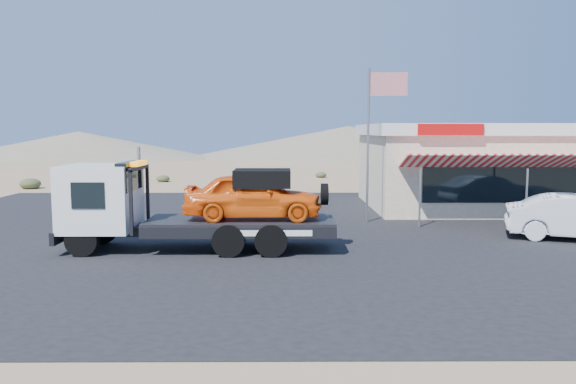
{
  "coord_description": "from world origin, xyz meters",
  "views": [
    {
      "loc": [
        1.42,
        -17.49,
        3.64
      ],
      "look_at": [
        1.55,
        1.9,
        1.5
      ],
      "focal_mm": 35.0,
      "sensor_mm": 36.0,
      "label": 1
    }
  ],
  "objects": [
    {
      "name": "tow_truck",
      "position": [
        -1.4,
        -0.63,
        1.46
      ],
      "size": [
        8.08,
        2.4,
        2.7
      ],
      "color": "black",
      "rests_on": "asphalt_lot"
    },
    {
      "name": "distant_hills",
      "position": [
        -9.77,
        55.14,
        1.89
      ],
      "size": [
        126.0,
        48.0,
        4.2
      ],
      "color": "#726B59",
      "rests_on": "ground"
    },
    {
      "name": "flagpole",
      "position": [
        4.93,
        4.5,
        3.76
      ],
      "size": [
        1.55,
        0.1,
        6.0
      ],
      "color": "#99999E",
      "rests_on": "asphalt_lot"
    },
    {
      "name": "asphalt_lot",
      "position": [
        2.0,
        3.0,
        0.01
      ],
      "size": [
        32.0,
        24.0,
        0.02
      ],
      "primitive_type": "cube",
      "color": "black",
      "rests_on": "ground"
    },
    {
      "name": "ground",
      "position": [
        0.0,
        0.0,
        0.0
      ],
      "size": [
        120.0,
        120.0,
        0.0
      ],
      "primitive_type": "plane",
      "color": "#937453",
      "rests_on": "ground"
    },
    {
      "name": "jerky_store",
      "position": [
        10.5,
        8.97,
        1.99
      ],
      "size": [
        10.4,
        9.97,
        3.9
      ],
      "color": "#C0B091",
      "rests_on": "asphalt_lot"
    }
  ]
}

